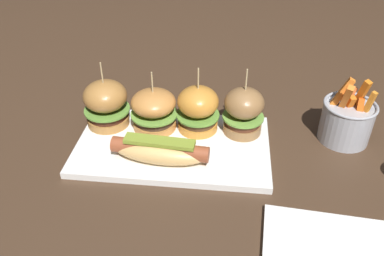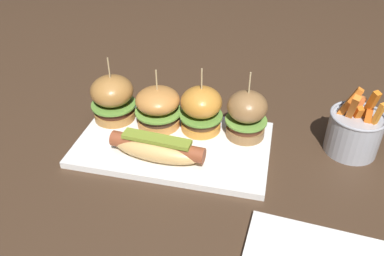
{
  "view_description": "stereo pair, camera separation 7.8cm",
  "coord_description": "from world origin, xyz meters",
  "px_view_note": "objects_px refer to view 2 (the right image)",
  "views": [
    {
      "loc": [
        0.11,
        -0.63,
        0.5
      ],
      "look_at": [
        0.04,
        0.0,
        0.05
      ],
      "focal_mm": 36.91,
      "sensor_mm": 36.0,
      "label": 1
    },
    {
      "loc": [
        0.18,
        -0.62,
        0.5
      ],
      "look_at": [
        0.04,
        0.0,
        0.05
      ],
      "focal_mm": 36.91,
      "sensor_mm": 36.0,
      "label": 2
    }
  ],
  "objects_px": {
    "slider_center_right": "(201,109)",
    "fries_bucket": "(354,131)",
    "platter_main": "(174,144)",
    "slider_far_left": "(113,98)",
    "hot_dog": "(157,148)",
    "slider_center_left": "(158,107)",
    "slider_far_right": "(247,114)"
  },
  "relations": [
    {
      "from": "slider_center_right",
      "to": "fries_bucket",
      "type": "xyz_separation_m",
      "value": [
        0.31,
        0.01,
        -0.02
      ]
    },
    {
      "from": "platter_main",
      "to": "slider_far_left",
      "type": "distance_m",
      "value": 0.17
    },
    {
      "from": "hot_dog",
      "to": "slider_center_right",
      "type": "distance_m",
      "value": 0.13
    },
    {
      "from": "hot_dog",
      "to": "slider_center_right",
      "type": "height_order",
      "value": "slider_center_right"
    },
    {
      "from": "hot_dog",
      "to": "slider_center_right",
      "type": "bearing_deg",
      "value": 61.91
    },
    {
      "from": "slider_far_left",
      "to": "slider_center_left",
      "type": "xyz_separation_m",
      "value": [
        0.1,
        -0.0,
        -0.01
      ]
    },
    {
      "from": "slider_far_left",
      "to": "slider_center_right",
      "type": "height_order",
      "value": "slider_far_left"
    },
    {
      "from": "slider_center_left",
      "to": "slider_center_right",
      "type": "relative_size",
      "value": 0.92
    },
    {
      "from": "slider_center_left",
      "to": "fries_bucket",
      "type": "bearing_deg",
      "value": 2.78
    },
    {
      "from": "slider_far_left",
      "to": "slider_center_left",
      "type": "relative_size",
      "value": 1.1
    },
    {
      "from": "platter_main",
      "to": "slider_far_right",
      "type": "xyz_separation_m",
      "value": [
        0.14,
        0.06,
        0.06
      ]
    },
    {
      "from": "slider_far_right",
      "to": "fries_bucket",
      "type": "height_order",
      "value": "slider_far_right"
    },
    {
      "from": "slider_far_right",
      "to": "platter_main",
      "type": "bearing_deg",
      "value": -158.15
    },
    {
      "from": "slider_center_left",
      "to": "slider_center_right",
      "type": "xyz_separation_m",
      "value": [
        0.09,
        0.0,
        0.01
      ]
    },
    {
      "from": "slider_center_left",
      "to": "slider_center_right",
      "type": "bearing_deg",
      "value": 2.92
    },
    {
      "from": "hot_dog",
      "to": "fries_bucket",
      "type": "xyz_separation_m",
      "value": [
        0.37,
        0.13,
        0.01
      ]
    },
    {
      "from": "slider_far_left",
      "to": "slider_far_right",
      "type": "relative_size",
      "value": 1.0
    },
    {
      "from": "slider_far_left",
      "to": "fries_bucket",
      "type": "height_order",
      "value": "slider_far_left"
    },
    {
      "from": "platter_main",
      "to": "slider_center_left",
      "type": "relative_size",
      "value": 2.96
    },
    {
      "from": "platter_main",
      "to": "slider_far_right",
      "type": "distance_m",
      "value": 0.16
    },
    {
      "from": "platter_main",
      "to": "slider_far_right",
      "type": "bearing_deg",
      "value": 21.85
    },
    {
      "from": "hot_dog",
      "to": "slider_center_left",
      "type": "bearing_deg",
      "value": 105.7
    },
    {
      "from": "platter_main",
      "to": "slider_center_right",
      "type": "relative_size",
      "value": 2.73
    },
    {
      "from": "platter_main",
      "to": "slider_far_right",
      "type": "height_order",
      "value": "slider_far_right"
    },
    {
      "from": "slider_far_left",
      "to": "slider_center_right",
      "type": "distance_m",
      "value": 0.2
    },
    {
      "from": "hot_dog",
      "to": "slider_center_left",
      "type": "height_order",
      "value": "slider_center_left"
    },
    {
      "from": "platter_main",
      "to": "hot_dog",
      "type": "xyz_separation_m",
      "value": [
        -0.02,
        -0.06,
        0.03
      ]
    },
    {
      "from": "slider_center_left",
      "to": "slider_far_left",
      "type": "bearing_deg",
      "value": 177.91
    },
    {
      "from": "hot_dog",
      "to": "slider_far_right",
      "type": "xyz_separation_m",
      "value": [
        0.16,
        0.11,
        0.03
      ]
    },
    {
      "from": "slider_far_left",
      "to": "slider_far_right",
      "type": "xyz_separation_m",
      "value": [
        0.29,
        0.0,
        0.0
      ]
    },
    {
      "from": "slider_far_right",
      "to": "hot_dog",
      "type": "bearing_deg",
      "value": -143.76
    },
    {
      "from": "slider_far_left",
      "to": "slider_far_right",
      "type": "bearing_deg",
      "value": 0.01
    }
  ]
}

